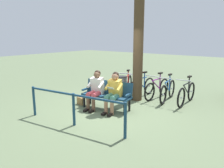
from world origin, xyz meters
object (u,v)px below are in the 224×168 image
Objects in this scene: bicycle_purple at (157,89)px; person_reading at (114,90)px; bicycle_red at (187,94)px; bicycle_orange at (127,85)px; bicycle_blue at (141,87)px; tree_trunk at (138,45)px; litter_bin at (122,87)px; handbag at (81,101)px; bicycle_black at (168,91)px; person_companion at (96,88)px; bench at (107,93)px.

person_reading is at bearing -6.16° from bicycle_purple.
person_reading is 0.71× the size of bicycle_purple.
bicycle_purple is at bearing -93.92° from bicycle_red.
bicycle_orange is (0.84, -1.96, -0.31)m from person_reading.
bicycle_red is 1.00× the size of bicycle_blue.
tree_trunk is 1.69m from litter_bin.
bicycle_purple is 1.22m from bicycle_orange.
bicycle_black reaches higher than handbag.
litter_bin is at bearing -75.10° from bicycle_red.
bicycle_orange is at bearing -78.27° from litter_bin.
bicycle_blue is at bearing -93.69° from person_reading.
bicycle_purple is at bearing -147.72° from litter_bin.
person_companion reaches higher than bicycle_orange.
person_reading is at bearing 179.95° from person_companion.
tree_trunk is 2.47× the size of bicycle_orange.
person_reading is 0.64m from person_companion.
litter_bin is 1.30m from bicycle_purple.
bicycle_black is (-0.81, -2.06, -0.31)m from person_reading.
bench is at bearing -6.73° from bicycle_orange.
tree_trunk reaches higher than handbag.
bicycle_black is at bearing -157.80° from litter_bin.
person_reading is 0.72× the size of bicycle_blue.
bicycle_blue is (-0.45, -2.04, -0.30)m from person_companion.
person_reading is at bearing 1.30° from bicycle_orange.
bicycle_black is at bearing -132.70° from person_companion.
person_companion is 1.56m from litter_bin.
tree_trunk reaches higher than bicycle_red.
bicycle_black is 1.06× the size of bicycle_orange.
person_reading is 1.00× the size of person_companion.
bicycle_blue is at bearing -90.32° from bicycle_black.
bench reaches higher than handbag.
bicycle_orange is (0.21, -2.06, -0.30)m from person_companion.
person_companion is 2.11m from bicycle_blue.
person_reading is 1.63m from litter_bin.
bicycle_black is at bearing 85.20° from bicycle_purple.
bicycle_orange is at bearing -86.33° from bicycle_blue.
person_companion is 0.71× the size of bicycle_purple.
litter_bin is 0.75m from bicycle_blue.
bicycle_purple is at bearing -125.60° from tree_trunk.
tree_trunk is 2.31m from bicycle_red.
handbag is at bearing -22.87° from bicycle_blue.
bicycle_orange is at bearing -75.81° from person_reading.
litter_bin is at bearing -54.06° from bicycle_purple.
person_companion is 2.62m from bicycle_black.
person_reading is 0.76× the size of bicycle_orange.
litter_bin is (0.73, -1.44, -0.27)m from person_reading.
person_companion is 0.72× the size of bicycle_blue.
tree_trunk reaches higher than litter_bin.
handbag is 2.35m from bicycle_blue.
tree_trunk reaches higher than bicycle_blue.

